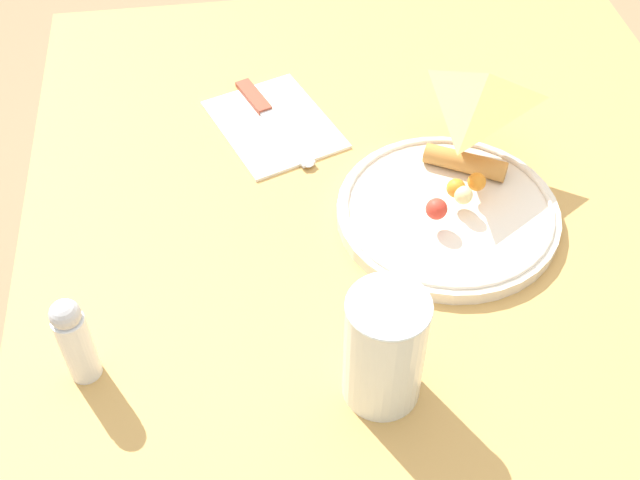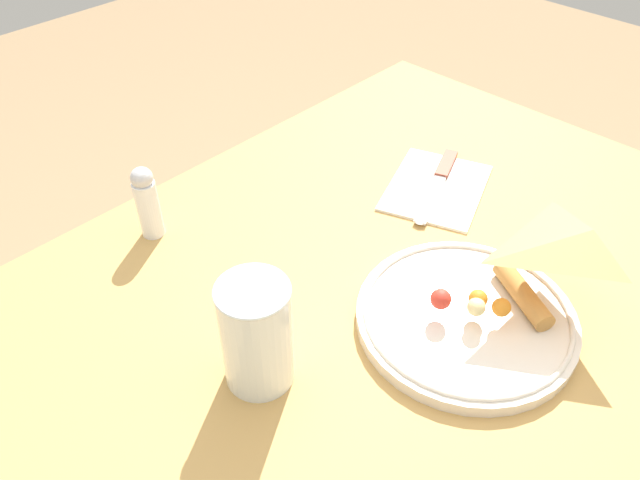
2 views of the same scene
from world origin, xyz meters
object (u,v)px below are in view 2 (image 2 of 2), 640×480
Objects in this scene: butter_knife at (438,181)px; dining_table at (400,366)px; napkin_folded at (436,188)px; salt_shaker at (147,202)px; plate_pizza at (468,315)px; milk_glass at (257,336)px.

dining_table is at bearing 6.51° from butter_knife.
salt_shaker is (0.35, -0.22, 0.05)m from napkin_folded.
butter_knife is (-0.23, -0.12, 0.11)m from dining_table.
butter_knife is at bearing -152.17° from dining_table.
butter_knife is at bearing -158.68° from napkin_folded.
plate_pizza is at bearing 117.68° from dining_table.
plate_pizza reaches higher than napkin_folded.
milk_glass is 0.63× the size of napkin_folded.
milk_glass is (0.18, -0.06, 0.17)m from dining_table.
dining_table is 4.23× the size of plate_pizza.
butter_knife is at bearing -171.16° from milk_glass.
milk_glass is at bearing -29.15° from plate_pizza.
plate_pizza is (-0.03, 0.06, 0.12)m from dining_table.
napkin_folded is 1.11× the size of butter_knife.
dining_table is 8.25× the size of milk_glass.
butter_knife is (-0.01, -0.00, 0.00)m from napkin_folded.
plate_pizza is at bearing 21.15° from butter_knife.
plate_pizza is 1.35× the size of butter_knife.
dining_table is at bearing 28.08° from napkin_folded.
plate_pizza reaches higher than dining_table.
napkin_folded is at bearing -171.45° from milk_glass.
butter_knife is (-0.42, -0.06, -0.06)m from milk_glass.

